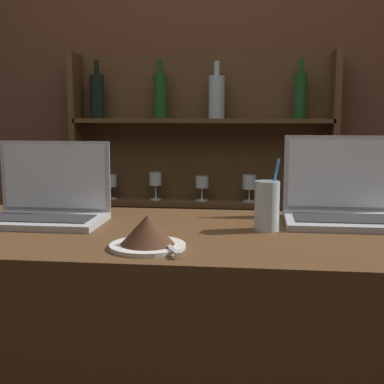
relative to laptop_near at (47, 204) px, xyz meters
name	(u,v)px	position (x,y,z in m)	size (l,w,h in m)	color
back_wall	(203,107)	(0.32, 1.25, 0.29)	(7.00, 0.06, 2.70)	brown
back_shelf	(202,206)	(0.33, 1.17, -0.21)	(1.28, 0.18, 1.61)	brown
laptop_near	(47,204)	(0.00, 0.00, 0.00)	(0.33, 0.21, 0.23)	#ADADB2
laptop_far	(345,203)	(0.85, 0.10, 0.00)	(0.34, 0.25, 0.24)	#ADADB2
cake_plate	(148,233)	(0.35, -0.27, -0.02)	(0.18, 0.18, 0.08)	silver
water_glass	(267,206)	(0.62, -0.04, 0.02)	(0.07, 0.07, 0.19)	silver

